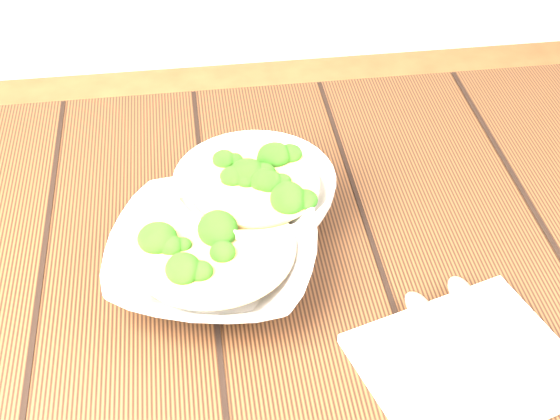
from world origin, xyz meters
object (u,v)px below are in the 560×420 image
at_px(soup_bowl_front, 213,257).
at_px(soup_bowl_back, 255,195).
at_px(table, 233,335).
at_px(napkin, 466,364).
at_px(trivet, 197,245).

xyz_separation_m(soup_bowl_front, soup_bowl_back, (0.06, 0.10, 0.00)).
xyz_separation_m(table, napkin, (0.23, -0.18, 0.13)).
xyz_separation_m(soup_bowl_front, trivet, (-0.02, 0.04, -0.02)).
distance_m(table, napkin, 0.32).
bearing_deg(soup_bowl_front, napkin, -33.99).
bearing_deg(napkin, trivet, 125.21).
relative_size(soup_bowl_front, napkin, 1.37).
xyz_separation_m(soup_bowl_front, napkin, (0.25, -0.17, -0.03)).
xyz_separation_m(soup_bowl_back, trivet, (-0.08, -0.06, -0.02)).
bearing_deg(napkin, table, 126.14).
bearing_deg(table, soup_bowl_front, -155.14).
xyz_separation_m(trivet, napkin, (0.27, -0.21, -0.01)).
relative_size(table, soup_bowl_front, 4.13).
distance_m(soup_bowl_back, napkin, 0.33).
bearing_deg(trivet, soup_bowl_front, -66.30).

